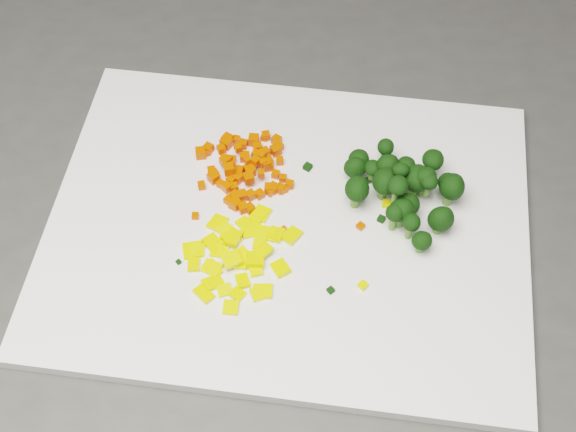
{
  "coord_description": "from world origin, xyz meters",
  "views": [
    {
      "loc": [
        0.15,
        -0.07,
        1.58
      ],
      "look_at": [
        0.17,
        0.39,
        0.92
      ],
      "focal_mm": 50.0,
      "sensor_mm": 36.0,
      "label": 1
    }
  ],
  "objects_px": {
    "counter_block": "(318,389)",
    "cutting_board": "(288,225)",
    "pepper_pile": "(242,257)",
    "broccoli_pile": "(405,186)",
    "carrot_pile": "(245,162)"
  },
  "relations": [
    {
      "from": "counter_block",
      "to": "cutting_board",
      "type": "distance_m",
      "value": 0.46
    },
    {
      "from": "carrot_pile",
      "to": "pepper_pile",
      "type": "xyz_separation_m",
      "value": [
        -0.0,
        -0.11,
        -0.01
      ]
    },
    {
      "from": "cutting_board",
      "to": "broccoli_pile",
      "type": "xyz_separation_m",
      "value": [
        0.12,
        0.02,
        0.04
      ]
    },
    {
      "from": "pepper_pile",
      "to": "broccoli_pile",
      "type": "relative_size",
      "value": 0.97
    },
    {
      "from": "counter_block",
      "to": "cutting_board",
      "type": "relative_size",
      "value": 2.19
    },
    {
      "from": "counter_block",
      "to": "pepper_pile",
      "type": "height_order",
      "value": "pepper_pile"
    },
    {
      "from": "counter_block",
      "to": "broccoli_pile",
      "type": "bearing_deg",
      "value": 2.5
    },
    {
      "from": "carrot_pile",
      "to": "pepper_pile",
      "type": "distance_m",
      "value": 0.11
    },
    {
      "from": "counter_block",
      "to": "pepper_pile",
      "type": "xyz_separation_m",
      "value": [
        -0.09,
        -0.06,
        0.47
      ]
    },
    {
      "from": "pepper_pile",
      "to": "counter_block",
      "type": "bearing_deg",
      "value": 33.0
    },
    {
      "from": "cutting_board",
      "to": "carrot_pile",
      "type": "height_order",
      "value": "carrot_pile"
    },
    {
      "from": "counter_block",
      "to": "broccoli_pile",
      "type": "relative_size",
      "value": 8.21
    },
    {
      "from": "cutting_board",
      "to": "pepper_pile",
      "type": "height_order",
      "value": "pepper_pile"
    },
    {
      "from": "cutting_board",
      "to": "pepper_pile",
      "type": "xyz_separation_m",
      "value": [
        -0.05,
        -0.05,
        0.01
      ]
    },
    {
      "from": "carrot_pile",
      "to": "counter_block",
      "type": "bearing_deg",
      "value": -31.16
    }
  ]
}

